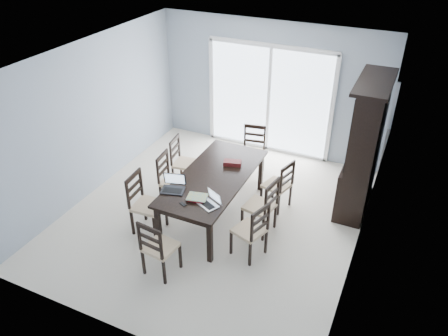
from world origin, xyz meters
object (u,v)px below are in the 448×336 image
(chair_end_near, at_px, (156,244))
(chair_end_far, at_px, (254,145))
(cell_phone, at_px, (183,204))
(dining_table, at_px, (214,180))
(chair_right_near, at_px, (254,226))
(laptop_dark, at_px, (173,188))
(chair_left_near, at_px, (142,197))
(chair_left_mid, at_px, (169,174))
(hot_tub, at_px, (260,101))
(laptop_silver, at_px, (208,203))
(chair_left_far, at_px, (181,157))
(chair_right_mid, at_px, (265,201))
(china_hutch, at_px, (364,149))
(game_box, at_px, (232,163))
(chair_right_far, at_px, (282,181))

(chair_end_near, relative_size, chair_end_far, 0.97)
(cell_phone, bearing_deg, dining_table, 110.93)
(chair_right_near, distance_m, laptop_dark, 1.33)
(chair_end_near, relative_size, laptop_dark, 2.71)
(chair_left_near, height_order, chair_left_mid, chair_left_near)
(chair_left_near, relative_size, hot_tub, 0.53)
(chair_left_mid, relative_size, hot_tub, 0.50)
(laptop_silver, distance_m, cell_phone, 0.36)
(chair_end_near, distance_m, cell_phone, 0.71)
(cell_phone, bearing_deg, chair_end_near, -68.08)
(chair_end_far, bearing_deg, cell_phone, 75.78)
(chair_left_far, distance_m, cell_phone, 1.72)
(chair_right_mid, distance_m, cell_phone, 1.25)
(china_hutch, relative_size, chair_left_far, 2.12)
(hot_tub, bearing_deg, chair_right_mid, -68.34)
(dining_table, height_order, chair_left_mid, chair_left_mid)
(chair_end_far, distance_m, laptop_dark, 2.17)
(laptop_dark, bearing_deg, chair_left_far, 100.04)
(dining_table, relative_size, chair_right_near, 2.10)
(chair_end_near, height_order, chair_end_far, chair_end_far)
(chair_end_far, relative_size, hot_tub, 0.51)
(chair_right_mid, relative_size, hot_tub, 0.52)
(chair_right_mid, distance_m, laptop_dark, 1.39)
(chair_left_mid, height_order, chair_end_far, chair_end_far)
(chair_right_mid, xyz_separation_m, game_box, (-0.76, 0.50, 0.20))
(chair_right_far, bearing_deg, china_hutch, -44.71)
(game_box, bearing_deg, chair_left_far, 170.41)
(chair_right_near, distance_m, game_box, 1.37)
(dining_table, bearing_deg, chair_end_far, 86.77)
(chair_left_mid, bearing_deg, hot_tub, 171.13)
(chair_left_far, bearing_deg, cell_phone, 24.50)
(chair_left_mid, relative_size, game_box, 3.72)
(game_box, bearing_deg, chair_end_far, 92.40)
(dining_table, relative_size, game_box, 7.73)
(chair_right_mid, distance_m, hot_tub, 4.03)
(dining_table, distance_m, chair_left_near, 1.14)
(chair_left_far, relative_size, chair_right_mid, 0.94)
(chair_left_near, distance_m, game_box, 1.55)
(chair_right_far, xyz_separation_m, laptop_silver, (-0.65, -1.34, 0.26))
(chair_left_near, bearing_deg, chair_end_far, 153.89)
(china_hutch, xyz_separation_m, chair_left_mid, (-2.85, -1.24, -0.51))
(china_hutch, relative_size, chair_right_far, 2.15)
(dining_table, distance_m, cell_phone, 0.86)
(chair_end_far, bearing_deg, china_hutch, 162.39)
(laptop_dark, relative_size, cell_phone, 3.44)
(chair_left_far, distance_m, chair_right_mid, 1.96)
(china_hutch, distance_m, chair_left_mid, 3.15)
(chair_right_mid, height_order, chair_end_far, chair_right_mid)
(chair_left_far, height_order, chair_right_near, chair_right_near)
(chair_right_near, distance_m, cell_phone, 1.04)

